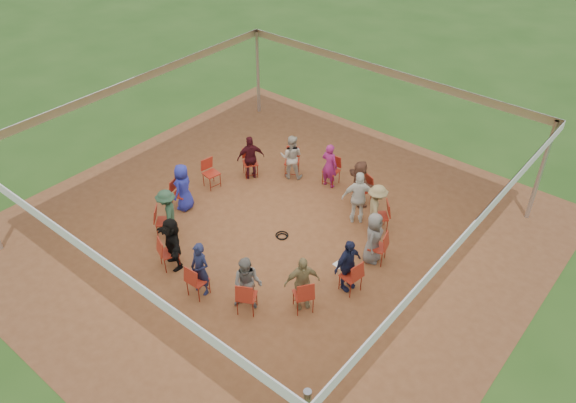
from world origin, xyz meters
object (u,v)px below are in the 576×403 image
Objects in this scene: chair_8 at (181,194)px; chair_11 at (198,280)px; chair_3 at (363,190)px; standing_person at (359,198)px; chair_7 at (211,174)px; person_seated_0 at (348,265)px; chair_0 at (351,276)px; person_seated_8 at (168,214)px; chair_12 at (247,296)px; person_seated_2 at (376,209)px; chair_2 at (380,216)px; chair_9 at (164,222)px; chair_10 at (169,253)px; person_seated_12 at (302,283)px; cable_coil at (282,236)px; person_seated_11 at (248,284)px; laptop at (343,263)px; person_seated_3 at (360,183)px; chair_6 at (250,163)px; person_seated_9 at (172,243)px; person_seated_5 at (291,157)px; chair_5 at (292,162)px; person_seated_10 at (200,269)px; chair_13 at (303,295)px; person_seated_1 at (374,238)px; person_seated_7 at (183,187)px; person_seated_4 at (329,166)px; chair_4 at (331,171)px; person_seated_6 at (251,158)px.

chair_8 and chair_11 have the same top height.
standing_person is at bearing 137.60° from chair_3.
chair_7 is 5.58m from person_seated_0.
chair_0 is 0.29m from person_seated_0.
person_seated_0 is 1.00× the size of person_seated_8.
chair_8 is 1.00× the size of chair_12.
standing_person is at bearing 46.23° from person_seated_2.
chair_9 is at bearing 90.00° from chair_2.
chair_8 and chair_10 have the same top height.
chair_7 is 0.64× the size of person_seated_12.
chair_12 is 1.96× the size of cable_coil.
person_seated_11 is 3.07× the size of cable_coil.
laptop is (0.41, -2.33, 0.22)m from chair_2.
chair_12 is at bearing 116.31° from person_seated_3.
person_seated_11 is 1.00× the size of person_seated_12.
chair_6 is 0.64× the size of person_seated_9.
chair_3 is 2.44m from person_seated_5.
chair_6 is 5.44m from person_seated_0.
person_seated_3 is 5.46m from person_seated_9.
person_seated_5 is 1.00× the size of person_seated_9.
standing_person is 2.29m from cable_coil.
person_seated_12 is (3.61, -4.07, 0.26)m from chair_5.
person_seated_9 is at bearing 167.14° from person_seated_10.
person_seated_11 is (3.44, -0.49, 0.26)m from chair_9.
person_seated_1 is at bearing 28.27° from chair_13.
chair_10 is at bearing 51.43° from chair_6.
person_seated_7 is 4.84m from standing_person.
chair_13 is 0.64× the size of person_seated_5.
chair_5 and chair_8 have the same top height.
person_seated_2 is at bearing 90.00° from chair_9.
person_seated_12 is at bearing 102.86° from person_seated_5.
person_seated_4 is 1.00× the size of person_seated_11.
chair_13 is 2.65m from cable_coil.
chair_10 is 0.64× the size of person_seated_12.
chair_13 is 5.03m from person_seated_7.
person_seated_4 is at bearing 77.42° from chair_12.
chair_4 is 1.96× the size of cable_coil.
standing_person is at bearing 82.60° from person_seated_9.
person_seated_11 is at bearing 50.20° from standing_person.
person_seated_5 is (-3.94, 1.63, 0.00)m from person_seated_1.
chair_8 is at bearing -165.08° from cable_coil.
person_seated_7 is (-0.39, -2.33, 0.00)m from person_seated_6.
chair_13 is 0.64× the size of person_seated_11.
person_seated_8 is at bearing 77.14° from person_seated_3.
standing_person reaches higher than chair_0.
person_seated_9 is (-3.66, -3.28, 0.00)m from person_seated_1.
person_seated_8 is at bearing 141.43° from person_seated_11.
person_seated_10 is 3.31m from laptop.
person_seated_0 reaches higher than chair_0.
person_seated_2 is (0.65, 4.31, 0.26)m from chair_12.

